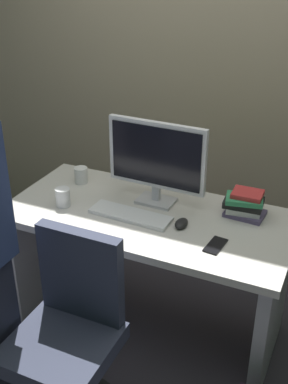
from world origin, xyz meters
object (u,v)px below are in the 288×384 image
(cup_by_monitor, at_px, (81,175))
(cell_phone, at_px, (216,245))
(keyboard, at_px, (131,215))
(monitor, at_px, (156,159))
(cup_near_keyboard, at_px, (63,197))
(book_stack, at_px, (245,204))
(office_chair, at_px, (69,344))
(desk, at_px, (148,251))
(mouse, at_px, (181,223))

(cup_by_monitor, relative_size, cell_phone, 0.65)
(keyboard, xyz_separation_m, cup_by_monitor, (-0.44, 0.24, 0.04))
(monitor, height_order, cup_near_keyboard, monitor)
(book_stack, bearing_deg, cup_near_keyboard, -161.55)
(office_chair, xyz_separation_m, cup_by_monitor, (-0.43, 0.86, 0.37))
(desk, height_order, mouse, mouse)
(monitor, xyz_separation_m, mouse, (0.21, -0.18, -0.24))
(keyboard, bearing_deg, monitor, 75.82)
(cup_by_monitor, bearing_deg, cell_phone, -19.18)
(monitor, distance_m, cup_by_monitor, 0.54)
(desk, height_order, keyboard, keyboard)
(cup_near_keyboard, height_order, cup_by_monitor, cup_near_keyboard)
(cup_near_keyboard, bearing_deg, mouse, 5.53)
(office_chair, bearing_deg, cup_by_monitor, 116.65)
(book_stack, bearing_deg, cup_by_monitor, -178.87)
(mouse, bearing_deg, monitor, 140.33)
(monitor, distance_m, cell_phone, 0.56)
(desk, xyz_separation_m, keyboard, (-0.07, -0.07, 0.24))
(desk, xyz_separation_m, book_stack, (0.45, 0.19, 0.30))
(office_chair, distance_m, book_stack, 1.10)
(office_chair, xyz_separation_m, cell_phone, (0.48, 0.54, 0.33))
(mouse, bearing_deg, desk, 167.12)
(mouse, relative_size, cell_phone, 0.69)
(keyboard, relative_size, book_stack, 1.97)
(cup_near_keyboard, xyz_separation_m, cup_by_monitor, (-0.06, 0.28, -0.00))
(book_stack, height_order, cell_phone, book_stack)
(desk, xyz_separation_m, cell_phone, (0.41, -0.14, 0.23))
(office_chair, relative_size, mouse, 9.40)
(keyboard, distance_m, book_stack, 0.59)
(cell_phone, bearing_deg, office_chair, -125.77)
(mouse, height_order, cup_by_monitor, cup_by_monitor)
(mouse, bearing_deg, cup_near_keyboard, -174.47)
(keyboard, bearing_deg, cell_phone, -7.30)
(cup_by_monitor, xyz_separation_m, book_stack, (0.96, 0.02, 0.02))
(desk, height_order, cup_near_keyboard, cup_near_keyboard)
(cell_phone, bearing_deg, mouse, 160.47)
(keyboard, distance_m, cup_near_keyboard, 0.38)
(cup_near_keyboard, relative_size, cell_phone, 0.70)
(mouse, height_order, cup_near_keyboard, cup_near_keyboard)
(mouse, bearing_deg, office_chair, -113.25)
(keyboard, bearing_deg, office_chair, -88.37)
(office_chair, distance_m, keyboard, 0.70)
(cup_by_monitor, bearing_deg, keyboard, -28.74)
(book_stack, distance_m, cell_phone, 0.35)
(monitor, bearing_deg, book_stack, 7.50)
(mouse, relative_size, cup_near_keyboard, 1.00)
(cup_near_keyboard, bearing_deg, monitor, 28.82)
(monitor, relative_size, book_stack, 2.48)
(desk, height_order, cup_by_monitor, cup_by_monitor)
(monitor, relative_size, keyboard, 1.26)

